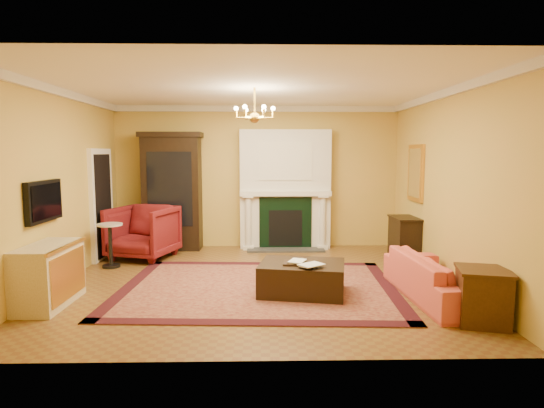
{
  "coord_description": "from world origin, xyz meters",
  "views": [
    {
      "loc": [
        0.11,
        -6.99,
        2.03
      ],
      "look_at": [
        0.27,
        0.3,
        1.2
      ],
      "focal_mm": 30.0,
      "sensor_mm": 36.0,
      "label": 1
    }
  ],
  "objects_px": {
    "end_table": "(483,298)",
    "console_table": "(404,240)",
    "china_cabinet": "(172,194)",
    "wingback_armchair": "(143,230)",
    "coral_sofa": "(437,270)",
    "pedestal_table": "(110,242)",
    "leather_ottoman": "(302,278)",
    "commode": "(48,275)"
  },
  "relations": [
    {
      "from": "end_table",
      "to": "console_table",
      "type": "relative_size",
      "value": 0.79
    },
    {
      "from": "china_cabinet",
      "to": "wingback_armchair",
      "type": "bearing_deg",
      "value": -114.96
    },
    {
      "from": "wingback_armchair",
      "to": "console_table",
      "type": "height_order",
      "value": "wingback_armchair"
    },
    {
      "from": "coral_sofa",
      "to": "pedestal_table",
      "type": "bearing_deg",
      "value": 66.7
    },
    {
      "from": "coral_sofa",
      "to": "console_table",
      "type": "bearing_deg",
      "value": -9.68
    },
    {
      "from": "wingback_armchair",
      "to": "coral_sofa",
      "type": "xyz_separation_m",
      "value": [
        4.7,
        -2.53,
        -0.15
      ]
    },
    {
      "from": "coral_sofa",
      "to": "leather_ottoman",
      "type": "distance_m",
      "value": 1.87
    },
    {
      "from": "wingback_armchair",
      "to": "leather_ottoman",
      "type": "height_order",
      "value": "wingback_armchair"
    },
    {
      "from": "wingback_armchair",
      "to": "console_table",
      "type": "xyz_separation_m",
      "value": [
        4.95,
        -0.29,
        -0.16
      ]
    },
    {
      "from": "commode",
      "to": "console_table",
      "type": "height_order",
      "value": "commode"
    },
    {
      "from": "wingback_armchair",
      "to": "coral_sofa",
      "type": "distance_m",
      "value": 5.34
    },
    {
      "from": "pedestal_table",
      "to": "console_table",
      "type": "bearing_deg",
      "value": 4.1
    },
    {
      "from": "pedestal_table",
      "to": "console_table",
      "type": "xyz_separation_m",
      "value": [
        5.35,
        0.38,
        -0.06
      ]
    },
    {
      "from": "end_table",
      "to": "leather_ottoman",
      "type": "height_order",
      "value": "end_table"
    },
    {
      "from": "end_table",
      "to": "commode",
      "type": "bearing_deg",
      "value": 171.79
    },
    {
      "from": "wingback_armchair",
      "to": "commode",
      "type": "height_order",
      "value": "wingback_armchair"
    },
    {
      "from": "china_cabinet",
      "to": "end_table",
      "type": "xyz_separation_m",
      "value": [
        4.48,
        -4.32,
        -0.85
      ]
    },
    {
      "from": "china_cabinet",
      "to": "commode",
      "type": "distance_m",
      "value": 3.74
    },
    {
      "from": "leather_ottoman",
      "to": "wingback_armchair",
      "type": "bearing_deg",
      "value": 152.2
    },
    {
      "from": "china_cabinet",
      "to": "pedestal_table",
      "type": "bearing_deg",
      "value": -117.22
    },
    {
      "from": "end_table",
      "to": "console_table",
      "type": "bearing_deg",
      "value": 88.92
    },
    {
      "from": "pedestal_table",
      "to": "commode",
      "type": "xyz_separation_m",
      "value": [
        -0.16,
        -2.0,
        -0.05
      ]
    },
    {
      "from": "pedestal_table",
      "to": "wingback_armchair",
      "type": "bearing_deg",
      "value": 59.4
    },
    {
      "from": "end_table",
      "to": "leather_ottoman",
      "type": "bearing_deg",
      "value": 149.71
    },
    {
      "from": "wingback_armchair",
      "to": "china_cabinet",
      "type": "bearing_deg",
      "value": 81.63
    },
    {
      "from": "coral_sofa",
      "to": "leather_ottoman",
      "type": "height_order",
      "value": "coral_sofa"
    },
    {
      "from": "wingback_armchair",
      "to": "coral_sofa",
      "type": "height_order",
      "value": "wingback_armchair"
    },
    {
      "from": "wingback_armchair",
      "to": "console_table",
      "type": "distance_m",
      "value": 4.96
    },
    {
      "from": "coral_sofa",
      "to": "end_table",
      "type": "distance_m",
      "value": 0.96
    },
    {
      "from": "wingback_armchair",
      "to": "leather_ottoman",
      "type": "xyz_separation_m",
      "value": [
        2.86,
        -2.28,
        -0.32
      ]
    },
    {
      "from": "end_table",
      "to": "coral_sofa",
      "type": "bearing_deg",
      "value": 101.45
    },
    {
      "from": "china_cabinet",
      "to": "pedestal_table",
      "type": "xyz_separation_m",
      "value": [
        -0.81,
        -1.53,
        -0.71
      ]
    },
    {
      "from": "pedestal_table",
      "to": "console_table",
      "type": "distance_m",
      "value": 5.37
    },
    {
      "from": "wingback_armchair",
      "to": "leather_ottoman",
      "type": "relative_size",
      "value": 0.94
    },
    {
      "from": "china_cabinet",
      "to": "commode",
      "type": "xyz_separation_m",
      "value": [
        -0.97,
        -3.54,
        -0.76
      ]
    },
    {
      "from": "commode",
      "to": "console_table",
      "type": "distance_m",
      "value": 6.01
    },
    {
      "from": "coral_sofa",
      "to": "leather_ottoman",
      "type": "xyz_separation_m",
      "value": [
        -1.85,
        0.25,
        -0.17
      ]
    },
    {
      "from": "wingback_armchair",
      "to": "pedestal_table",
      "type": "height_order",
      "value": "wingback_armchair"
    },
    {
      "from": "pedestal_table",
      "to": "commode",
      "type": "height_order",
      "value": "commode"
    },
    {
      "from": "china_cabinet",
      "to": "coral_sofa",
      "type": "distance_m",
      "value": 5.52
    },
    {
      "from": "console_table",
      "to": "leather_ottoman",
      "type": "height_order",
      "value": "console_table"
    },
    {
      "from": "pedestal_table",
      "to": "leather_ottoman",
      "type": "height_order",
      "value": "pedestal_table"
    }
  ]
}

